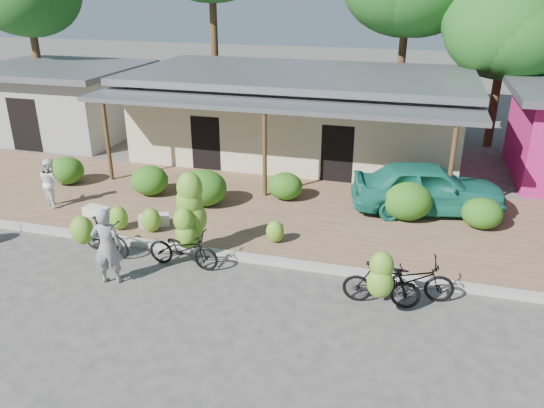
# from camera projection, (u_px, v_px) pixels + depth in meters

# --- Properties ---
(ground) EXTENTS (100.00, 100.00, 0.00)m
(ground) POSITION_uv_depth(u_px,v_px,m) (188.00, 297.00, 11.83)
(ground) COLOR #403E3C
(ground) RESTS_ON ground
(sidewalk) EXTENTS (60.00, 6.00, 0.12)m
(sidewalk) POSITION_uv_depth(u_px,v_px,m) (255.00, 210.00, 16.25)
(sidewalk) COLOR #8F6B4D
(sidewalk) RESTS_ON ground
(curb) EXTENTS (60.00, 0.25, 0.15)m
(curb) POSITION_uv_depth(u_px,v_px,m) (220.00, 254.00, 13.58)
(curb) COLOR #A8A399
(curb) RESTS_ON ground
(shop_main) EXTENTS (13.00, 8.50, 3.35)m
(shop_main) POSITION_uv_depth(u_px,v_px,m) (300.00, 114.00, 20.87)
(shop_main) COLOR beige
(shop_main) RESTS_ON ground
(shop_grey) EXTENTS (7.00, 6.00, 3.15)m
(shop_grey) POSITION_uv_depth(u_px,v_px,m) (61.00, 101.00, 23.72)
(shop_grey) COLOR #989793
(shop_grey) RESTS_ON ground
(tree_near_right) EXTENTS (4.92, 4.78, 6.68)m
(tree_near_right) POSITION_uv_depth(u_px,v_px,m) (501.00, 27.00, 21.09)
(tree_near_right) COLOR brown
(tree_near_right) RESTS_ON ground
(hedge_0) EXTENTS (1.21, 1.09, 0.94)m
(hedge_0) POSITION_uv_depth(u_px,v_px,m) (66.00, 170.00, 18.03)
(hedge_0) COLOR #225C15
(hedge_0) RESTS_ON sidewalk
(hedge_1) EXTENTS (1.23, 1.10, 0.96)m
(hedge_1) POSITION_uv_depth(u_px,v_px,m) (150.00, 180.00, 17.09)
(hedge_1) COLOR #225C15
(hedge_1) RESTS_ON sidewalk
(hedge_2) EXTENTS (1.42, 1.28, 1.11)m
(hedge_2) POSITION_uv_depth(u_px,v_px,m) (204.00, 188.00, 16.26)
(hedge_2) COLOR #225C15
(hedge_2) RESTS_ON sidewalk
(hedge_3) EXTENTS (1.11, 1.00, 0.86)m
(hedge_3) POSITION_uv_depth(u_px,v_px,m) (285.00, 186.00, 16.76)
(hedge_3) COLOR #225C15
(hedge_3) RESTS_ON sidewalk
(hedge_4) EXTENTS (1.47, 1.32, 1.15)m
(hedge_4) POSITION_uv_depth(u_px,v_px,m) (407.00, 200.00, 15.29)
(hedge_4) COLOR #225C15
(hedge_4) RESTS_ON sidewalk
(hedge_5) EXTENTS (1.12, 1.01, 0.87)m
(hedge_5) POSITION_uv_depth(u_px,v_px,m) (482.00, 213.00, 14.76)
(hedge_5) COLOR #225C15
(hedge_5) RESTS_ON sidewalk
(bike_left) EXTENTS (1.69, 1.32, 1.30)m
(bike_left) POSITION_uv_depth(u_px,v_px,m) (100.00, 235.00, 13.41)
(bike_left) COLOR black
(bike_left) RESTS_ON ground
(bike_center) EXTENTS (1.86, 1.19, 2.28)m
(bike_center) POSITION_uv_depth(u_px,v_px,m) (187.00, 228.00, 13.04)
(bike_center) COLOR black
(bike_center) RESTS_ON ground
(bike_right) EXTENTS (1.68, 1.12, 1.59)m
(bike_right) POSITION_uv_depth(u_px,v_px,m) (381.00, 282.00, 11.18)
(bike_right) COLOR black
(bike_right) RESTS_ON ground
(bike_far_right) EXTENTS (1.96, 0.88, 1.00)m
(bike_far_right) POSITION_uv_depth(u_px,v_px,m) (410.00, 279.00, 11.60)
(bike_far_right) COLOR black
(bike_far_right) RESTS_ON ground
(loose_banana_a) EXTENTS (0.55, 0.47, 0.68)m
(loose_banana_a) POSITION_uv_depth(u_px,v_px,m) (118.00, 218.00, 14.70)
(loose_banana_a) COLOR #72AD2B
(loose_banana_a) RESTS_ON sidewalk
(loose_banana_b) EXTENTS (0.55, 0.47, 0.69)m
(loose_banana_b) POSITION_uv_depth(u_px,v_px,m) (151.00, 220.00, 14.57)
(loose_banana_b) COLOR #72AD2B
(loose_banana_b) RESTS_ON sidewalk
(loose_banana_c) EXTENTS (0.48, 0.41, 0.60)m
(loose_banana_c) POSITION_uv_depth(u_px,v_px,m) (275.00, 232.00, 13.99)
(loose_banana_c) COLOR #72AD2B
(loose_banana_c) RESTS_ON sidewalk
(sack_near) EXTENTS (0.94, 0.74, 0.30)m
(sack_near) POSITION_uv_depth(u_px,v_px,m) (154.00, 220.00, 15.02)
(sack_near) COLOR silver
(sack_near) RESTS_ON sidewalk
(sack_far) EXTENTS (0.80, 0.49, 0.28)m
(sack_far) POSITION_uv_depth(u_px,v_px,m) (96.00, 212.00, 15.62)
(sack_far) COLOR silver
(sack_far) RESTS_ON sidewalk
(vendor) EXTENTS (0.77, 0.61, 1.86)m
(vendor) POSITION_uv_depth(u_px,v_px,m) (107.00, 246.00, 12.10)
(vendor) COLOR gray
(vendor) RESTS_ON ground
(bystander) EXTENTS (0.91, 0.86, 1.50)m
(bystander) POSITION_uv_depth(u_px,v_px,m) (51.00, 182.00, 16.17)
(bystander) COLOR white
(bystander) RESTS_ON sidewalk
(teal_van) EXTENTS (4.73, 2.71, 1.52)m
(teal_van) POSITION_uv_depth(u_px,v_px,m) (428.00, 187.00, 15.73)
(teal_van) COLOR #1A7560
(teal_van) RESTS_ON sidewalk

